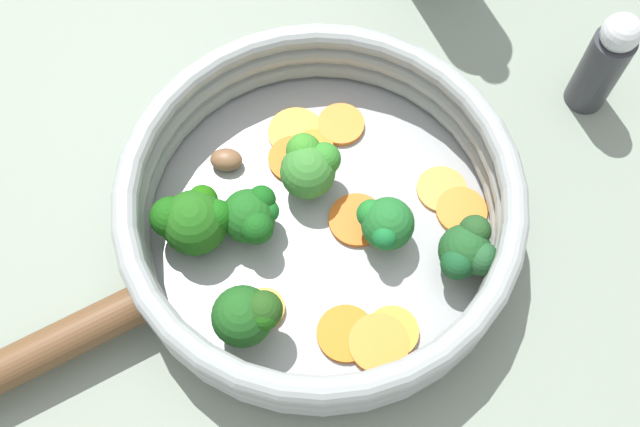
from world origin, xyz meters
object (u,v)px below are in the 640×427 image
Objects in this scene: carrot_slice_8 at (294,159)px; carrot_slice_0 at (379,344)px; broccoli_floret_1 at (385,224)px; mushroom_piece_0 at (226,160)px; skillet at (320,225)px; broccoli_floret_5 at (467,251)px; carrot_slice_4 at (264,308)px; broccoli_floret_4 at (252,216)px; carrot_slice_10 at (341,125)px; broccoli_floret_0 at (193,220)px; broccoli_floret_2 at (309,167)px; carrot_slice_2 at (346,334)px; salt_shaker at (604,62)px; carrot_slice_1 at (314,148)px; carrot_slice_6 at (357,220)px; carrot_slice_7 at (296,133)px; carrot_slice_3 at (392,332)px; carrot_slice_5 at (461,211)px; broccoli_floret_3 at (248,315)px; carrot_slice_9 at (442,189)px.

carrot_slice_0 is at bearing 156.82° from carrot_slice_8.
mushroom_piece_0 is at bearing 16.60° from broccoli_floret_1.
broccoli_floret_5 is (-0.10, -0.05, 0.03)m from skillet.
carrot_slice_4 is 0.10m from broccoli_floret_1.
broccoli_floret_4 reaches higher than mushroom_piece_0.
broccoli_floret_0 is (0.01, 0.14, 0.02)m from carrot_slice_10.
skillet is 0.06m from carrot_slice_8.
mushroom_piece_0 is at bearing 18.83° from broccoli_floret_5.
broccoli_floret_1 is 0.95× the size of broccoli_floret_2.
skillet is 6.56× the size of carrot_slice_2.
carrot_slice_8 is 0.40× the size of salt_shaker.
carrot_slice_10 is at bearing -91.85° from carrot_slice_1.
broccoli_floret_1 is at bearing -151.45° from skillet.
carrot_slice_2 is 0.09m from carrot_slice_6.
carrot_slice_1 is at bearing 179.54° from carrot_slice_7.
broccoli_floret_1 is 0.07m from broccoli_floret_2.
carrot_slice_1 is at bearing -95.50° from broccoli_floret_0.
carrot_slice_8 is at bearing -54.95° from carrot_slice_4.
carrot_slice_10 is at bearing -34.49° from carrot_slice_3.
carrot_slice_10 is at bearing 4.34° from carrot_slice_5.
carrot_slice_3 is at bearing -134.09° from carrot_slice_2.
carrot_slice_8 is at bearing -13.78° from broccoli_floret_2.
carrot_slice_4 is 0.79× the size of carrot_slice_10.
carrot_slice_2 is 0.92× the size of broccoli_floret_1.
carrot_slice_1 is at bearing -11.62° from broccoli_floret_1.
broccoli_floret_4 is at bearing -37.46° from carrot_slice_4.
carrot_slice_5 is 0.20m from broccoli_floret_0.
carrot_slice_2 is at bearing 167.78° from mushroom_piece_0.
salt_shaker is (-0.06, -0.22, 0.03)m from carrot_slice_6.
broccoli_floret_3 reaches higher than carrot_slice_0.
carrot_slice_5 is 1.04× the size of carrot_slice_10.
carrot_slice_6 is at bearing -177.89° from broccoli_floret_2.
carrot_slice_8 is 0.12m from carrot_slice_9.
broccoli_floret_1 is 0.92× the size of broccoli_floret_5.
broccoli_floret_4 is at bearing 157.00° from mushroom_piece_0.
carrot_slice_6 is at bearing -130.56° from broccoli_floret_4.
carrot_slice_10 is 0.82× the size of broccoli_floret_4.
carrot_slice_6 and carrot_slice_8 have the same top height.
broccoli_floret_0 reaches higher than broccoli_floret_2.
skillet is 0.09m from mushroom_piece_0.
broccoli_floret_2 is (0.12, -0.04, 0.02)m from carrot_slice_3.
carrot_slice_9 is 0.18m from broccoli_floret_3.
carrot_slice_2 is (-0.12, 0.09, -0.00)m from carrot_slice_1.
broccoli_floret_2 is (0.03, -0.02, 0.03)m from skillet.
carrot_slice_7 is 0.99× the size of broccoli_floret_1.
carrot_slice_0 is 0.18m from mushroom_piece_0.
broccoli_floret_5 is (-0.03, 0.03, 0.02)m from carrot_slice_5.
carrot_slice_6 reaches higher than skillet.
carrot_slice_9 is at bearing -66.65° from carrot_slice_3.
carrot_slice_1 is 0.07m from carrot_slice_6.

